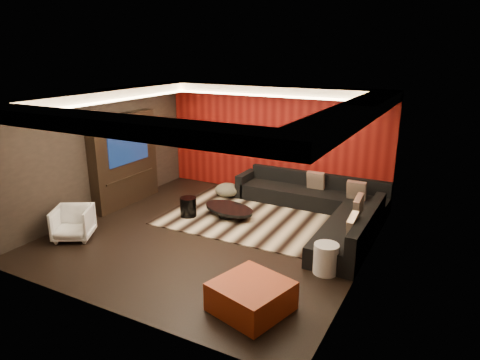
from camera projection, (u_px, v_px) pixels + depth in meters
The scene contains 26 objects.
floor at pixel (213, 235), 8.79m from camera, with size 6.00×6.00×0.02m, color black.
ceiling at pixel (211, 96), 7.95m from camera, with size 6.00×6.00×0.02m, color silver.
wall_back at pixel (274, 141), 10.91m from camera, with size 6.00×0.02×2.80m, color black.
wall_left at pixel (100, 152), 9.72m from camera, with size 0.02×6.00×2.80m, color black.
wall_right at pixel (368, 192), 7.01m from camera, with size 0.02×6.00×2.80m, color black.
red_feature_wall at pixel (273, 141), 10.87m from camera, with size 5.98×0.05×2.78m, color #6B0C0A.
soffit_back at pixel (270, 90), 10.26m from camera, with size 6.00×0.60×0.22m, color silver.
soffit_front at pixel (104, 124), 5.71m from camera, with size 6.00×0.60×0.22m, color silver.
soffit_left at pixel (104, 95), 9.20m from camera, with size 0.60×4.80×0.22m, color silver.
soffit_right at pixel (356, 112), 6.77m from camera, with size 0.60×4.80×0.22m, color silver.
cove_back at pixel (264, 96), 10.00m from camera, with size 4.80×0.08×0.04m, color #FFD899.
cove_front at pixel (123, 127), 6.03m from camera, with size 4.80×0.08×0.04m, color #FFD899.
cove_left at pixel (116, 100), 9.08m from camera, with size 0.08×4.80×0.04m, color #FFD899.
cove_right at pixel (334, 116), 6.95m from camera, with size 0.08×4.80×0.04m, color #FFD899.
tv_surround at pixel (124, 160), 10.25m from camera, with size 0.30×2.00×2.20m, color black.
tv_screen at pixel (128, 146), 10.07m from camera, with size 0.04×1.30×0.80m, color black.
tv_shelf at pixel (131, 177), 10.29m from camera, with size 0.04×1.60×0.04m, color black.
rug at pixel (258, 216), 9.71m from camera, with size 4.00×3.00×0.02m, color beige.
coffee_table at pixel (229, 212), 9.65m from camera, with size 1.28×1.28×0.22m, color black.
drum_stool at pixel (188, 207), 9.63m from camera, with size 0.37×0.37×0.44m, color black.
striped_pouf at pixel (227, 190), 10.94m from camera, with size 0.62×0.62×0.34m, color #BDB793.
white_side_table at pixel (326, 259), 7.21m from camera, with size 0.42×0.42×0.53m, color silver.
orange_ottoman at pixel (251, 296), 6.20m from camera, with size 0.98×0.98×0.44m, color #9B3F14.
armchair at pixel (73, 223), 8.51m from camera, with size 0.71×0.73×0.66m, color white.
sectional_sofa at pixel (324, 208), 9.50m from camera, with size 3.65×3.50×0.75m.
throw_pillows at pixel (345, 199), 9.01m from camera, with size 1.75×2.73×0.50m.
Camera 1 is at (4.28, -6.85, 3.66)m, focal length 32.00 mm.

